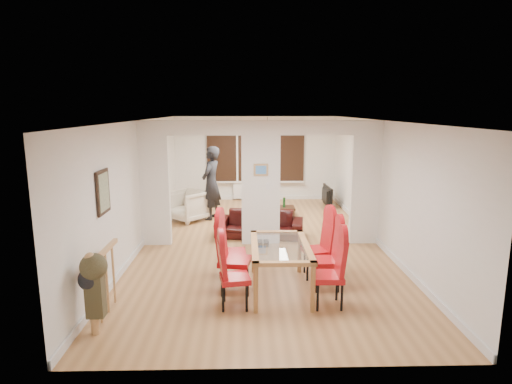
{
  "coord_description": "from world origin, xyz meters",
  "views": [
    {
      "loc": [
        -0.32,
        -8.78,
        2.84
      ],
      "look_at": [
        -0.08,
        0.6,
        1.0
      ],
      "focal_mm": 30.0,
      "sensor_mm": 36.0,
      "label": 1
    }
  ],
  "objects_px": {
    "dining_chair_rb": "(326,256)",
    "coffee_table": "(276,211)",
    "dining_chair_ra": "(328,271)",
    "bowl": "(276,207)",
    "dining_chair_lb": "(235,255)",
    "sofa": "(260,224)",
    "dining_table": "(280,268)",
    "person": "(211,183)",
    "armchair": "(188,206)",
    "dining_chair_lc": "(233,248)",
    "dining_chair_rc": "(317,246)",
    "dining_chair_la": "(235,273)",
    "television": "(324,196)",
    "bottle": "(284,202)"
  },
  "relations": [
    {
      "from": "dining_chair_rc",
      "to": "bowl",
      "type": "relative_size",
      "value": 5.1
    },
    {
      "from": "dining_chair_la",
      "to": "person",
      "type": "relative_size",
      "value": 0.55
    },
    {
      "from": "dining_chair_la",
      "to": "dining_chair_lc",
      "type": "xyz_separation_m",
      "value": [
        -0.05,
        1.09,
        -0.0
      ]
    },
    {
      "from": "person",
      "to": "dining_chair_lc",
      "type": "bearing_deg",
      "value": 28.79
    },
    {
      "from": "dining_table",
      "to": "dining_chair_ra",
      "type": "relative_size",
      "value": 1.51
    },
    {
      "from": "bottle",
      "to": "dining_chair_rc",
      "type": "bearing_deg",
      "value": -87.68
    },
    {
      "from": "person",
      "to": "coffee_table",
      "type": "xyz_separation_m",
      "value": [
        1.71,
        0.34,
        -0.83
      ]
    },
    {
      "from": "dining_chair_lc",
      "to": "dining_chair_rc",
      "type": "height_order",
      "value": "dining_chair_rc"
    },
    {
      "from": "dining_chair_rb",
      "to": "television",
      "type": "height_order",
      "value": "dining_chair_rb"
    },
    {
      "from": "dining_chair_lc",
      "to": "dining_chair_rc",
      "type": "relative_size",
      "value": 0.95
    },
    {
      "from": "person",
      "to": "coffee_table",
      "type": "relative_size",
      "value": 1.93
    },
    {
      "from": "dining_table",
      "to": "person",
      "type": "bearing_deg",
      "value": 107.46
    },
    {
      "from": "dining_chair_ra",
      "to": "bowl",
      "type": "xyz_separation_m",
      "value": [
        -0.38,
        5.32,
        -0.28
      ]
    },
    {
      "from": "dining_chair_lc",
      "to": "dining_chair_rb",
      "type": "xyz_separation_m",
      "value": [
        1.48,
        -0.48,
        0.01
      ]
    },
    {
      "from": "dining_chair_lb",
      "to": "dining_chair_rc",
      "type": "relative_size",
      "value": 1.08
    },
    {
      "from": "armchair",
      "to": "dining_chair_ra",
      "type": "bearing_deg",
      "value": -20.61
    },
    {
      "from": "dining_chair_rb",
      "to": "bottle",
      "type": "height_order",
      "value": "dining_chair_rb"
    },
    {
      "from": "television",
      "to": "coffee_table",
      "type": "xyz_separation_m",
      "value": [
        -1.49,
        -1.07,
        -0.18
      ]
    },
    {
      "from": "armchair",
      "to": "television",
      "type": "distance_m",
      "value": 4.12
    },
    {
      "from": "dining_chair_la",
      "to": "dining_chair_ra",
      "type": "bearing_deg",
      "value": -9.62
    },
    {
      "from": "armchair",
      "to": "person",
      "type": "distance_m",
      "value": 0.83
    },
    {
      "from": "dining_chair_lb",
      "to": "dining_chair_lc",
      "type": "distance_m",
      "value": 0.56
    },
    {
      "from": "dining_chair_ra",
      "to": "armchair",
      "type": "distance_m",
      "value": 5.59
    },
    {
      "from": "dining_chair_ra",
      "to": "dining_chair_rc",
      "type": "relative_size",
      "value": 0.97
    },
    {
      "from": "dining_chair_la",
      "to": "television",
      "type": "distance_m",
      "value": 6.95
    },
    {
      "from": "person",
      "to": "bowl",
      "type": "xyz_separation_m",
      "value": [
        1.69,
        0.24,
        -0.69
      ]
    },
    {
      "from": "dining_table",
      "to": "person",
      "type": "height_order",
      "value": "person"
    },
    {
      "from": "dining_chair_lb",
      "to": "sofa",
      "type": "distance_m",
      "value": 2.99
    },
    {
      "from": "dining_table",
      "to": "bottle",
      "type": "xyz_separation_m",
      "value": [
        0.5,
        4.82,
        -0.01
      ]
    },
    {
      "from": "dining_chair_lb",
      "to": "dining_chair_rc",
      "type": "distance_m",
      "value": 1.49
    },
    {
      "from": "dining_chair_lb",
      "to": "sofa",
      "type": "height_order",
      "value": "dining_chair_lb"
    },
    {
      "from": "sofa",
      "to": "dining_chair_ra",
      "type": "bearing_deg",
      "value": -67.3
    },
    {
      "from": "dining_chair_lc",
      "to": "sofa",
      "type": "height_order",
      "value": "dining_chair_lc"
    },
    {
      "from": "sofa",
      "to": "armchair",
      "type": "distance_m",
      "value": 2.3
    },
    {
      "from": "bottle",
      "to": "dining_chair_la",
      "type": "bearing_deg",
      "value": -102.52
    },
    {
      "from": "dining_chair_rc",
      "to": "dining_chair_ra",
      "type": "bearing_deg",
      "value": -104.8
    },
    {
      "from": "dining_chair_rb",
      "to": "coffee_table",
      "type": "height_order",
      "value": "dining_chair_rb"
    },
    {
      "from": "person",
      "to": "dining_chair_ra",
      "type": "bearing_deg",
      "value": 41.37
    },
    {
      "from": "dining_chair_la",
      "to": "person",
      "type": "bearing_deg",
      "value": 88.59
    },
    {
      "from": "dining_chair_rb",
      "to": "coffee_table",
      "type": "bearing_deg",
      "value": 93.75
    },
    {
      "from": "television",
      "to": "bowl",
      "type": "distance_m",
      "value": 1.91
    },
    {
      "from": "dining_chair_lb",
      "to": "dining_chair_ra",
      "type": "height_order",
      "value": "dining_chair_lb"
    },
    {
      "from": "armchair",
      "to": "dining_chair_rc",
      "type": "bearing_deg",
      "value": -13.92
    },
    {
      "from": "dining_chair_ra",
      "to": "bowl",
      "type": "distance_m",
      "value": 5.34
    },
    {
      "from": "armchair",
      "to": "coffee_table",
      "type": "relative_size",
      "value": 0.88
    },
    {
      "from": "coffee_table",
      "to": "bottle",
      "type": "xyz_separation_m",
      "value": [
        0.2,
        -0.04,
        0.25
      ]
    },
    {
      "from": "sofa",
      "to": "dining_chair_rb",
      "type": "bearing_deg",
      "value": -62.82
    },
    {
      "from": "dining_chair_rc",
      "to": "sofa",
      "type": "height_order",
      "value": "dining_chair_rc"
    },
    {
      "from": "dining_chair_rb",
      "to": "bottle",
      "type": "xyz_separation_m",
      "value": [
        -0.24,
        4.75,
        -0.17
      ]
    },
    {
      "from": "coffee_table",
      "to": "bowl",
      "type": "xyz_separation_m",
      "value": [
        -0.02,
        -0.09,
        0.14
      ]
    }
  ]
}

